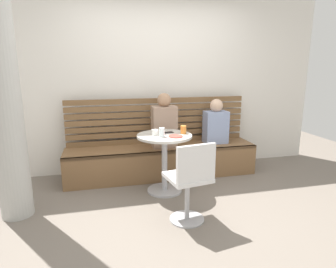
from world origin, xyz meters
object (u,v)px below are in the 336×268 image
object	(u,v)px
cafe_table	(164,152)
cup_tumbler_orange	(183,130)
person_adult	(164,123)
person_child_left	(216,124)
white_chair	(190,180)
booth_bench	(162,161)
plate_small	(176,136)
cup_ceramic_white	(155,132)
cup_water_clear	(162,132)
phone_on_table	(168,132)

from	to	relation	value
cafe_table	cup_tumbler_orange	size ratio (longest dim) A/B	7.40
person_adult	cup_tumbler_orange	size ratio (longest dim) A/B	7.63
person_child_left	cup_tumbler_orange	distance (m)	0.87
person_adult	person_child_left	xyz separation A→B (m)	(0.80, 0.05, -0.05)
white_chair	person_child_left	xyz separation A→B (m)	(0.83, 1.37, 0.27)
booth_bench	plate_small	size ratio (longest dim) A/B	15.88
cafe_table	cup_tumbler_orange	distance (m)	0.36
person_adult	cup_ceramic_white	xyz separation A→B (m)	(-0.23, -0.49, -0.01)
cup_water_clear	booth_bench	bearing A→B (deg)	77.54
person_child_left	plate_small	size ratio (longest dim) A/B	3.86
cup_ceramic_white	cup_tumbler_orange	xyz separation A→B (m)	(0.36, -0.01, 0.02)
booth_bench	person_child_left	xyz separation A→B (m)	(0.82, 0.03, 0.51)
white_chair	person_adult	xyz separation A→B (m)	(0.04, 1.32, 0.32)
booth_bench	cup_water_clear	xyz separation A→B (m)	(-0.14, -0.62, 0.57)
cup_ceramic_white	cup_water_clear	world-z (taller)	cup_water_clear
white_chair	phone_on_table	world-z (taller)	white_chair
cup_tumbler_orange	phone_on_table	world-z (taller)	cup_tumbler_orange
person_adult	phone_on_table	distance (m)	0.41
person_adult	cup_ceramic_white	size ratio (longest dim) A/B	9.53
person_child_left	plate_small	distance (m)	1.06
white_chair	plate_small	distance (m)	0.74
cafe_table	person_child_left	distance (m)	1.09
cafe_table	cup_tumbler_orange	xyz separation A→B (m)	(0.24, 0.00, 0.27)
person_child_left	plate_small	xyz separation A→B (m)	(-0.80, -0.69, 0.02)
plate_small	cup_water_clear	bearing A→B (deg)	168.57
booth_bench	cup_water_clear	distance (m)	0.86
person_child_left	booth_bench	bearing A→B (deg)	-177.76
booth_bench	cup_water_clear	world-z (taller)	cup_water_clear
booth_bench	plate_small	world-z (taller)	plate_small
cafe_table	person_adult	xyz separation A→B (m)	(0.11, 0.51, 0.26)
person_adult	plate_small	world-z (taller)	person_adult
person_adult	cup_tumbler_orange	bearing A→B (deg)	-75.52
cup_ceramic_white	plate_small	distance (m)	0.27
cup_water_clear	plate_small	distance (m)	0.17
person_adult	cup_water_clear	distance (m)	0.63
cup_ceramic_white	cup_water_clear	bearing A→B (deg)	-60.08
person_child_left	cup_ceramic_white	world-z (taller)	person_child_left
white_chair	cup_tumbler_orange	size ratio (longest dim) A/B	8.50
white_chair	plate_small	world-z (taller)	white_chair
phone_on_table	booth_bench	bearing A→B (deg)	-10.70
cafe_table	cup_ceramic_white	bearing A→B (deg)	173.57
white_chair	cup_ceramic_white	bearing A→B (deg)	103.12
phone_on_table	plate_small	bearing A→B (deg)	-177.72
person_child_left	phone_on_table	xyz separation A→B (m)	(-0.84, -0.46, 0.01)
cup_water_clear	cup_tumbler_orange	size ratio (longest dim) A/B	1.10
cup_ceramic_white	white_chair	bearing A→B (deg)	-76.88
plate_small	white_chair	bearing A→B (deg)	-92.51
person_adult	white_chair	bearing A→B (deg)	-91.59
cup_water_clear	white_chair	bearing A→B (deg)	-79.74
white_chair	person_child_left	world-z (taller)	person_child_left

